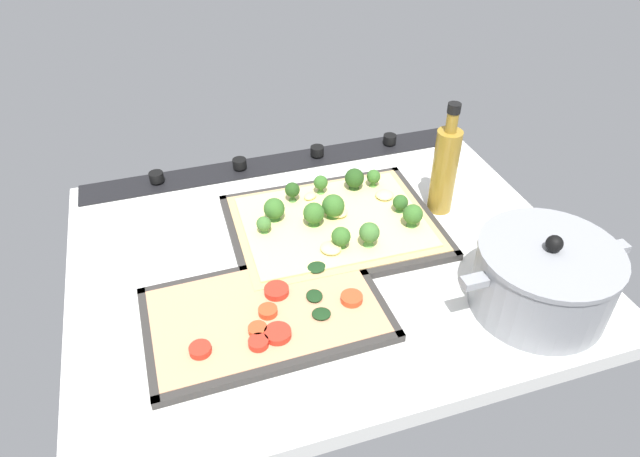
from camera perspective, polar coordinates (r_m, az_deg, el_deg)
ground_plane at (r=96.34cm, az=0.35°, el=-3.05°), size 82.14×66.11×3.00cm
stove_control_panel at (r=118.25cm, az=-4.11°, el=6.70°), size 78.85×7.00×2.60cm
baking_tray_front at (r=100.02cm, az=1.34°, el=0.11°), size 36.31×28.86×1.30cm
broccoli_pizza at (r=99.27cm, az=1.51°, el=0.96°), size 33.87×26.42×5.74cm
baking_tray_back at (r=84.69cm, az=-5.46°, el=-8.68°), size 35.25×22.31×1.30cm
veggie_pizza_back at (r=84.06cm, az=-5.28°, el=-8.43°), size 32.81×19.87×1.90cm
cooking_pot at (r=88.67cm, az=21.47°, el=-4.68°), size 27.06×20.25×13.16cm
oil_bottle at (r=102.77cm, az=12.40°, el=5.91°), size 4.43×4.43×21.01cm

